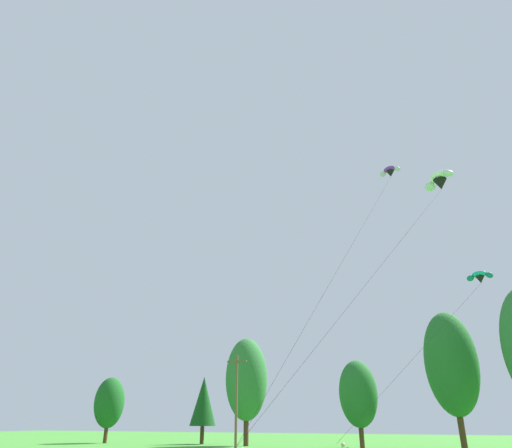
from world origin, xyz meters
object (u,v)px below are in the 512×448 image
utility_pole (236,399)px  parafoil_kite_mid_teal (480,277)px  parafoil_kite_far_white (439,180)px  parafoil_kite_high_purple (390,172)px

utility_pole → parafoil_kite_mid_teal: parafoil_kite_mid_teal is taller
parafoil_kite_mid_teal → parafoil_kite_far_white: 8.88m
parafoil_kite_mid_teal → utility_pole: bearing=169.2°
parafoil_kite_far_white → parafoil_kite_high_purple: bearing=-160.6°
utility_pole → parafoil_kite_far_white: bearing=-13.6°
parafoil_kite_high_purple → parafoil_kite_mid_teal: parafoil_kite_high_purple is taller
parafoil_kite_high_purple → parafoil_kite_mid_teal: bearing=21.4°
utility_pole → parafoil_kite_far_white: size_ratio=0.43×
utility_pole → parafoil_kite_high_purple: size_ratio=0.41×
utility_pole → parafoil_kite_mid_teal: size_ratio=0.67×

